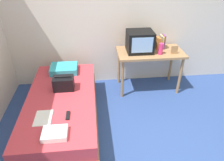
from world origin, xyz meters
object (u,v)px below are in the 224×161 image
(book_row, at_px, (160,42))
(remote_dark, at_px, (68,115))
(desk, at_px, (150,56))
(water_bottle, at_px, (161,49))
(pillow, at_px, (64,69))
(picture_frame, at_px, (174,50))
(folded_towel, at_px, (55,133))
(magazine, at_px, (43,118))
(handbag, at_px, (64,83))
(bed, at_px, (63,110))
(tv, at_px, (140,42))

(book_row, xyz_separation_m, remote_dark, (-1.57, -1.37, -0.37))
(desk, distance_m, remote_dark, 1.86)
(water_bottle, xyz_separation_m, pillow, (-1.65, 0.04, -0.31))
(picture_frame, bearing_deg, folded_towel, -142.33)
(water_bottle, height_order, picture_frame, water_bottle)
(water_bottle, distance_m, picture_frame, 0.24)
(picture_frame, distance_m, magazine, 2.36)
(picture_frame, bearing_deg, magazine, -151.13)
(water_bottle, bearing_deg, remote_dark, -143.16)
(book_row, height_order, magazine, book_row)
(handbag, height_order, magazine, handbag)
(picture_frame, distance_m, folded_towel, 2.37)
(water_bottle, relative_size, magazine, 0.66)
(bed, bearing_deg, desk, 28.88)
(magazine, xyz_separation_m, remote_dark, (0.30, 0.01, 0.01))
(tv, height_order, water_bottle, tv)
(water_bottle, distance_m, handbag, 1.70)
(tv, bearing_deg, bed, -146.87)
(remote_dark, bearing_deg, desk, 42.56)
(water_bottle, bearing_deg, folded_towel, -138.34)
(water_bottle, distance_m, magazine, 2.16)
(tv, distance_m, book_row, 0.41)
(bed, height_order, pillow, pillow)
(desk, distance_m, picture_frame, 0.43)
(tv, distance_m, water_bottle, 0.38)
(bed, relative_size, handbag, 6.67)
(remote_dark, bearing_deg, folded_towel, -110.45)
(picture_frame, relative_size, remote_dark, 0.92)
(picture_frame, xyz_separation_m, pillow, (-1.89, 0.04, -0.29))
(book_row, bearing_deg, magazine, -143.55)
(pillow, bearing_deg, water_bottle, -1.31)
(water_bottle, distance_m, folded_towel, 2.20)
(remote_dark, height_order, folded_towel, folded_towel)
(handbag, distance_m, remote_dark, 0.64)
(pillow, bearing_deg, desk, 3.46)
(bed, height_order, water_bottle, water_bottle)
(tv, relative_size, folded_towel, 1.57)
(desk, xyz_separation_m, handbag, (-1.47, -0.63, -0.07))
(book_row, distance_m, remote_dark, 2.12)
(tv, bearing_deg, folded_towel, -128.93)
(pillow, height_order, folded_towel, pillow)
(water_bottle, bearing_deg, handbag, -162.60)
(handbag, bearing_deg, bed, -99.89)
(pillow, bearing_deg, remote_dark, -82.63)
(tv, relative_size, water_bottle, 2.29)
(pillow, distance_m, magazine, 1.18)
(desk, bearing_deg, remote_dark, -137.44)
(folded_towel, bearing_deg, remote_dark, 69.55)
(handbag, bearing_deg, water_bottle, 17.40)
(desk, relative_size, book_row, 4.70)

